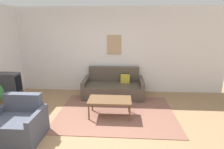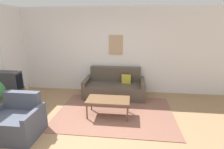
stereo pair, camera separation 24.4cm
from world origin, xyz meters
TOP-DOWN VIEW (x-y plane):
  - ground_plane at (0.00, 0.00)m, footprint 16.00×16.00m
  - area_rug at (0.61, 1.19)m, footprint 2.88×2.08m
  - wall_back at (0.00, 2.77)m, footprint 8.00×0.09m
  - couch at (0.48, 2.31)m, footprint 1.83×0.90m
  - coffee_table at (0.46, 1.02)m, footprint 1.02×0.54m
  - tv_stand at (-1.91, 0.87)m, footprint 0.80×0.41m
  - tv at (-1.91, 0.87)m, footprint 0.56×0.28m
  - armchair at (-1.24, 0.05)m, footprint 0.91×0.76m
  - potted_plant_by_window at (-2.12, 1.41)m, footprint 0.38×0.38m
  - potted_plant_small at (-2.06, 0.95)m, footprint 0.47×0.47m

SIDE VIEW (x-z plane):
  - ground_plane at x=0.00m, z-range 0.00..0.00m
  - area_rug at x=0.61m, z-range 0.00..0.01m
  - armchair at x=-1.24m, z-range -0.12..0.70m
  - couch at x=0.48m, z-range -0.14..0.73m
  - tv_stand at x=-1.91m, z-range 0.00..0.60m
  - potted_plant_by_window at x=-2.12m, z-range 0.05..0.67m
  - coffee_table at x=0.46m, z-range 0.18..0.62m
  - potted_plant_small at x=-2.06m, z-range 0.08..0.82m
  - tv at x=-1.91m, z-range 0.60..1.08m
  - wall_back at x=0.00m, z-range 0.00..2.70m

